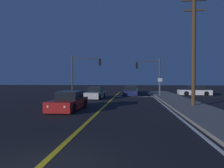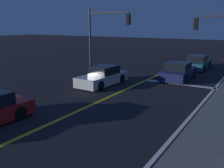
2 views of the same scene
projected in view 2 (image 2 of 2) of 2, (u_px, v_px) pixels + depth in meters
The scene contains 9 objects.
sidewalk_right at pixel (218, 165), 7.59m from camera, with size 3.20×42.10×0.15m, color slate.
lane_line_center at pixel (53, 122), 11.09m from camera, with size 0.20×39.76×0.01m, color gold.
lane_line_edge_right at pixel (160, 152), 8.55m from camera, with size 0.16×39.76×0.01m, color white.
stop_bar at pixel (180, 84), 18.21m from camera, with size 5.26×0.50×0.01m, color white.
car_lead_oncoming_teal at pixel (198, 63), 24.27m from camera, with size 1.96×4.57×1.34m.
car_following_oncoming_navy at pixel (179, 72), 19.79m from camera, with size 2.01×4.47×1.34m.
car_distant_tail_silver at pixel (103, 77), 17.93m from camera, with size 1.96×4.33×1.34m.
traffic_signal_near_right at pixel (222, 35), 18.21m from camera, with size 3.40×0.28×5.20m.
traffic_signal_far_left at pixel (104, 30), 21.75m from camera, with size 4.13×0.28×5.57m.
Camera 2 is at (7.68, 4.20, 4.23)m, focal length 40.27 mm.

